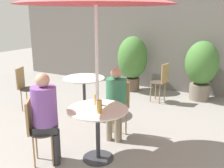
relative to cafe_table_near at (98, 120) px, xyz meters
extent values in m
plane|color=gray|center=(-0.12, -0.15, -0.58)|extent=(20.00, 20.00, 0.00)
cube|color=slate|center=(-0.12, 3.86, 0.92)|extent=(10.00, 0.06, 3.00)
cylinder|color=#2D2D33|center=(0.00, 0.00, -0.57)|extent=(0.44, 0.44, 0.01)
cylinder|color=#2D2D33|center=(0.00, 0.00, -0.21)|extent=(0.06, 0.06, 0.71)
cylinder|color=silver|center=(0.00, 0.00, 0.16)|extent=(0.83, 0.83, 0.02)
cylinder|color=#2D2D33|center=(-1.18, 1.36, -0.57)|extent=(0.44, 0.44, 0.01)
cylinder|color=#2D2D33|center=(-1.18, 1.36, -0.21)|extent=(0.06, 0.06, 0.71)
cylinder|color=silver|center=(-1.18, 1.36, 0.16)|extent=(0.83, 0.83, 0.02)
cylinder|color=#42382D|center=(-0.09, 0.73, -0.12)|extent=(0.36, 0.36, 0.02)
cylinder|color=#9E7A4C|center=(0.01, 0.86, -0.35)|extent=(0.02, 0.02, 0.45)
cylinder|color=#9E7A4C|center=(-0.22, 0.83, -0.35)|extent=(0.02, 0.02, 0.45)
cylinder|color=#9E7A4C|center=(0.04, 0.63, -0.35)|extent=(0.02, 0.02, 0.45)
cylinder|color=#9E7A4C|center=(-0.19, 0.60, -0.35)|extent=(0.02, 0.02, 0.45)
cube|color=#9E7A4C|center=(-0.11, 0.89, 0.11)|extent=(0.31, 0.07, 0.44)
cylinder|color=#42382D|center=(-0.59, -0.44, -0.12)|extent=(0.36, 0.36, 0.02)
cylinder|color=#9E7A4C|center=(-0.75, -0.42, -0.35)|extent=(0.02, 0.02, 0.45)
cylinder|color=#9E7A4C|center=(-0.61, -0.61, -0.35)|extent=(0.02, 0.02, 0.45)
cylinder|color=#9E7A4C|center=(-0.56, -0.28, -0.35)|extent=(0.02, 0.02, 0.45)
cylinder|color=#9E7A4C|center=(-0.42, -0.47, -0.35)|extent=(0.02, 0.02, 0.45)
cube|color=#9E7A4C|center=(-0.72, -0.54, 0.11)|extent=(0.21, 0.27, 0.44)
cylinder|color=#42382D|center=(-2.31, 0.96, -0.12)|extent=(0.36, 0.36, 0.02)
cylinder|color=#9E7A4C|center=(-2.46, 1.02, -0.35)|extent=(0.02, 0.02, 0.45)
cylinder|color=#9E7A4C|center=(-2.38, 0.80, -0.35)|extent=(0.02, 0.02, 0.45)
cylinder|color=#9E7A4C|center=(-2.24, 1.11, -0.35)|extent=(0.02, 0.02, 0.45)
cylinder|color=#9E7A4C|center=(-2.15, 0.89, -0.35)|extent=(0.02, 0.02, 0.45)
cube|color=#9E7A4C|center=(-2.46, 0.90, 0.11)|extent=(0.14, 0.30, 0.44)
cylinder|color=#42382D|center=(-0.12, 2.78, -0.12)|extent=(0.36, 0.36, 0.02)
cylinder|color=#9E7A4C|center=(-0.02, 2.64, -0.35)|extent=(0.02, 0.02, 0.45)
cylinder|color=#9E7A4C|center=(0.02, 2.88, -0.35)|extent=(0.02, 0.02, 0.45)
cylinder|color=#9E7A4C|center=(-0.25, 2.68, -0.35)|extent=(0.02, 0.02, 0.45)
cylinder|color=#9E7A4C|center=(-0.21, 2.92, -0.35)|extent=(0.02, 0.02, 0.45)
cube|color=#9E7A4C|center=(0.05, 2.75, 0.11)|extent=(0.08, 0.31, 0.44)
cylinder|color=gray|center=(-0.14, 0.56, -0.36)|extent=(0.10, 0.10, 0.44)
cylinder|color=gray|center=(0.00, 0.58, -0.36)|extent=(0.10, 0.10, 0.44)
cube|color=gray|center=(-0.09, 0.69, -0.06)|extent=(0.31, 0.34, 0.10)
cylinder|color=#337551|center=(-0.09, 0.69, 0.21)|extent=(0.32, 0.32, 0.44)
sphere|color=tan|center=(-0.09, 0.69, 0.51)|extent=(0.17, 0.17, 0.17)
cylinder|color=#2D2D33|center=(-0.41, -0.40, -0.36)|extent=(0.10, 0.10, 0.44)
cylinder|color=#2D2D33|center=(-0.50, -0.29, -0.36)|extent=(0.10, 0.10, 0.44)
cube|color=#2D2D33|center=(-0.55, -0.42, -0.06)|extent=(0.42, 0.41, 0.10)
cylinder|color=#7A4C9E|center=(-0.55, -0.42, 0.24)|extent=(0.33, 0.33, 0.51)
sphere|color=tan|center=(-0.55, -0.42, 0.59)|extent=(0.18, 0.18, 0.18)
cylinder|color=#B28433|center=(-0.10, 0.12, 0.24)|extent=(0.06, 0.06, 0.15)
cylinder|color=#B28433|center=(0.10, -0.12, 0.26)|extent=(0.07, 0.07, 0.17)
cylinder|color=brown|center=(-1.02, 3.34, -0.41)|extent=(0.39, 0.39, 0.34)
ellipsoid|color=#427533|center=(-1.02, 3.34, 0.30)|extent=(0.77, 0.77, 1.09)
cylinder|color=slate|center=(0.70, 3.42, -0.39)|extent=(0.46, 0.46, 0.38)
ellipsoid|color=#427533|center=(0.70, 3.42, 0.30)|extent=(0.76, 0.76, 1.01)
cylinder|color=silver|center=(0.00, 0.00, 0.61)|extent=(0.04, 0.04, 2.37)
camera|label=1|loc=(1.78, -2.80, 1.41)|focal=42.00mm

